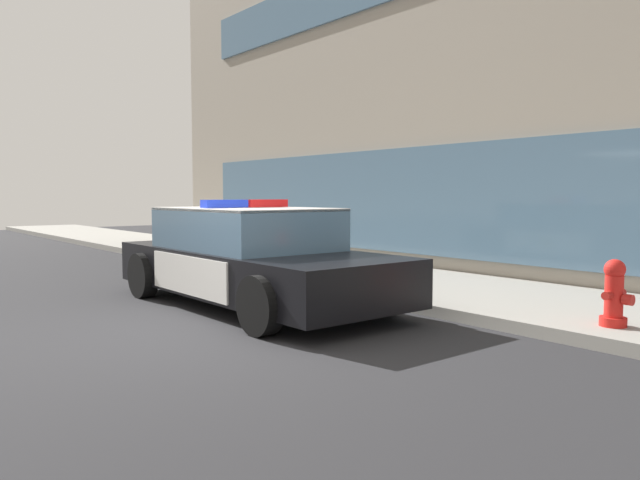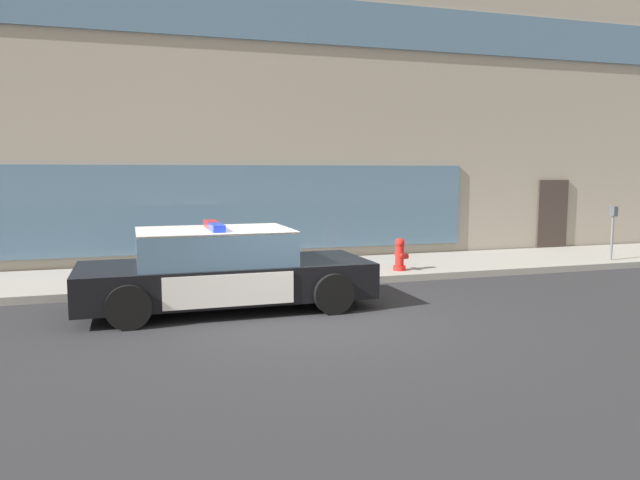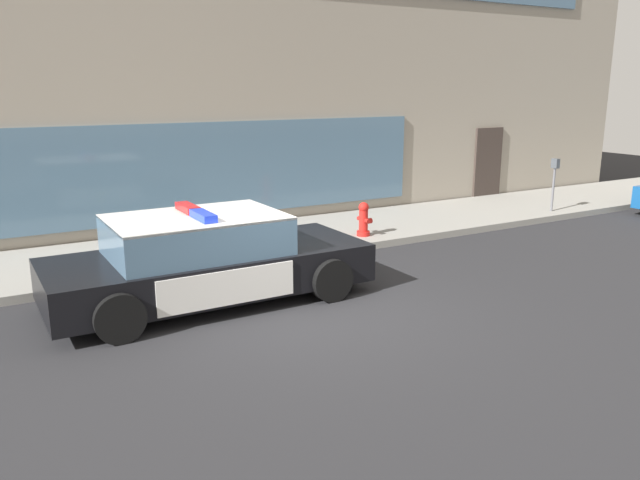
# 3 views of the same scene
# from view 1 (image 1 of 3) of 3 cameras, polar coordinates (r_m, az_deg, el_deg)

# --- Properties ---
(ground) EXTENTS (48.00, 48.00, 0.00)m
(ground) POSITION_cam_1_polar(r_m,az_deg,el_deg) (7.06, -9.73, -8.56)
(ground) COLOR #262628
(sidewalk) EXTENTS (48.00, 3.02, 0.15)m
(sidewalk) POSITION_cam_1_polar(r_m,az_deg,el_deg) (9.66, 12.02, -4.68)
(sidewalk) COLOR gray
(sidewalk) RESTS_ON ground
(police_cruiser) EXTENTS (4.91, 2.15, 1.49)m
(police_cruiser) POSITION_cam_1_polar(r_m,az_deg,el_deg) (8.61, -6.47, -1.63)
(police_cruiser) COLOR black
(police_cruiser) RESTS_ON ground
(fire_hydrant) EXTENTS (0.34, 0.39, 0.73)m
(fire_hydrant) POSITION_cam_1_polar(r_m,az_deg,el_deg) (7.23, 25.97, -4.58)
(fire_hydrant) COLOR red
(fire_hydrant) RESTS_ON sidewalk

